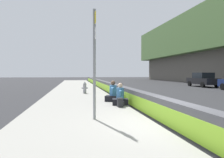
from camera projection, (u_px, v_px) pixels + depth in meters
The scene contains 9 objects.
ground_plane at pixel (171, 128), 6.62m from camera, with size 160.00×160.00×0.00m, color #2B2B2D.
sidewalk_strip at pixel (83, 129), 6.17m from camera, with size 80.00×4.40×0.14m, color gray.
jersey_barrier at pixel (171, 114), 6.61m from camera, with size 76.00×0.45×0.85m.
route_sign_post at pixel (95, 56), 7.15m from camera, with size 0.44×0.09×3.60m.
fire_hydrant at pixel (85, 87), 16.31m from camera, with size 0.26×0.46×0.88m.
seated_person_foreground at pixel (120, 98), 10.50m from camera, with size 0.75×0.85×1.04m.
seated_person_middle at pixel (113, 95), 11.83m from camera, with size 0.90×0.97×1.11m.
backpack at pixel (120, 103), 9.79m from camera, with size 0.32×0.28×0.40m.
parked_car_fourth at pixel (203, 80), 26.20m from camera, with size 4.52×1.99×1.71m.
Camera 1 is at (-6.17, 2.89, 1.66)m, focal length 35.13 mm.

